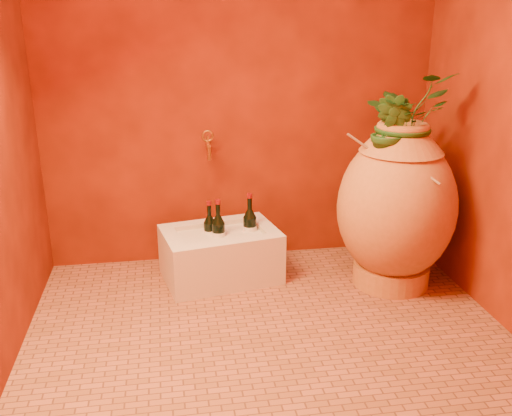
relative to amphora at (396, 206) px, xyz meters
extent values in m
plane|color=brown|center=(-0.85, -0.42, -0.50)|extent=(2.50, 2.50, 0.00)
cube|color=#501304|center=(-0.85, 0.58, 0.75)|extent=(2.50, 0.02, 2.50)
cylinder|color=#BA7434|center=(0.00, 0.00, -0.43)|extent=(0.49, 0.49, 0.13)
ellipsoid|color=#BA7434|center=(0.00, 0.00, -0.01)|extent=(0.75, 0.75, 0.88)
cone|color=#BA7434|center=(0.00, 0.00, 0.40)|extent=(0.51, 0.51, 0.13)
torus|color=#BA7434|center=(0.00, 0.00, 0.48)|extent=(0.31, 0.31, 0.05)
cylinder|color=olive|center=(-0.08, -0.05, 0.28)|extent=(0.49, 0.14, 0.35)
cylinder|color=olive|center=(-0.02, -0.12, 0.31)|extent=(0.24, 0.41, 0.18)
cylinder|color=olive|center=(0.10, -0.08, 0.33)|extent=(0.17, 0.37, 0.20)
cube|color=beige|center=(-1.03, 0.24, -0.35)|extent=(0.77, 0.59, 0.29)
cube|color=beige|center=(-1.03, 0.43, -0.19)|extent=(0.69, 0.22, 0.03)
cube|color=beige|center=(-1.03, 0.05, -0.19)|extent=(0.69, 0.22, 0.03)
cube|color=beige|center=(-1.33, 0.24, -0.19)|extent=(0.14, 0.30, 0.03)
cube|color=beige|center=(-0.73, 0.24, -0.19)|extent=(0.14, 0.30, 0.03)
cylinder|color=black|center=(-0.84, 0.29, -0.22)|extent=(0.08, 0.08, 0.20)
cone|color=black|center=(-0.84, 0.29, -0.10)|extent=(0.08, 0.08, 0.05)
cylinder|color=black|center=(-0.84, 0.29, -0.03)|extent=(0.03, 0.03, 0.08)
cylinder|color=maroon|center=(-0.84, 0.29, 0.02)|extent=(0.03, 0.03, 0.03)
cylinder|color=silver|center=(-0.84, 0.29, -0.22)|extent=(0.09, 0.09, 0.09)
cylinder|color=black|center=(-1.04, 0.23, -0.22)|extent=(0.08, 0.08, 0.19)
cone|color=black|center=(-1.04, 0.23, -0.10)|extent=(0.08, 0.08, 0.05)
cylinder|color=black|center=(-1.04, 0.23, -0.04)|extent=(0.03, 0.03, 0.07)
cylinder|color=maroon|center=(-1.04, 0.23, 0.01)|extent=(0.03, 0.03, 0.03)
cylinder|color=silver|center=(-1.04, 0.23, -0.22)|extent=(0.08, 0.08, 0.09)
cylinder|color=black|center=(-1.09, 0.29, -0.23)|extent=(0.07, 0.07, 0.18)
cone|color=black|center=(-1.09, 0.29, -0.12)|extent=(0.07, 0.07, 0.05)
cylinder|color=black|center=(-1.09, 0.29, -0.06)|extent=(0.03, 0.03, 0.07)
cylinder|color=maroon|center=(-1.09, 0.29, -0.02)|extent=(0.03, 0.03, 0.02)
cylinder|color=silver|center=(-1.09, 0.29, -0.23)|extent=(0.08, 0.08, 0.08)
cylinder|color=#AD7A27|center=(-1.07, 0.51, 0.30)|extent=(0.03, 0.15, 0.03)
cylinder|color=#AD7A27|center=(-1.07, 0.44, 0.26)|extent=(0.02, 0.02, 0.08)
torus|color=#AD7A27|center=(-1.07, 0.51, 0.35)|extent=(0.08, 0.01, 0.08)
cylinder|color=#AD7A27|center=(-1.07, 0.51, 0.33)|extent=(0.01, 0.01, 0.05)
imported|color=#1F4B1B|center=(0.02, 0.02, 0.51)|extent=(0.60, 0.56, 0.54)
imported|color=#1F4B1B|center=(-0.10, -0.07, 0.47)|extent=(0.28, 0.30, 0.42)
camera|label=1|loc=(-1.34, -3.01, 1.10)|focal=40.00mm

